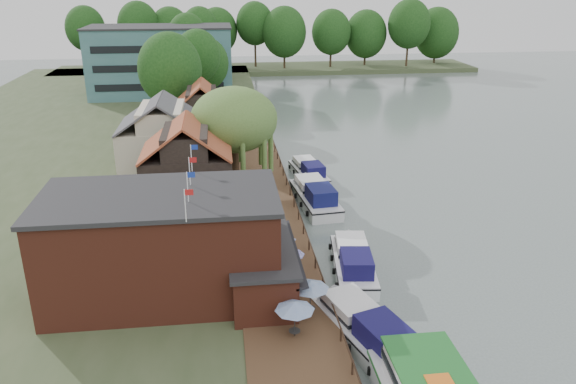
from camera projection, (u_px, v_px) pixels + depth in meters
name	position (u px, v px, depth m)	size (l,w,h in m)	color
ground	(388.00, 283.00, 41.67)	(260.00, 260.00, 0.00)	#576562
land_bank	(77.00, 154.00, 70.52)	(50.00, 140.00, 1.00)	#384728
quay_deck	(268.00, 222.00, 49.65)	(6.00, 50.00, 0.10)	#47301E
quay_rail	(298.00, 213.00, 50.26)	(0.20, 49.00, 1.00)	black
pub	(193.00, 243.00, 37.49)	(20.00, 11.00, 7.30)	maroon
hotel_block	(161.00, 61.00, 101.49)	(25.40, 12.40, 12.30)	#38666B
cottage_a	(187.00, 165.00, 51.06)	(8.60, 7.60, 8.50)	black
cottage_b	(163.00, 137.00, 59.99)	(9.60, 8.60, 8.50)	beige
cottage_c	(203.00, 117.00, 68.79)	(7.60, 7.60, 8.50)	black
willow	(235.00, 139.00, 55.86)	(8.60, 8.60, 10.43)	#476B2D
umbrella_0	(295.00, 319.00, 33.31)	(2.40, 2.40, 2.38)	#1A4690
umbrella_1	(310.00, 297.00, 35.61)	(2.40, 2.40, 2.38)	navy
umbrella_2	(291.00, 263.00, 39.90)	(1.97, 1.97, 2.38)	navy
umbrella_3	(282.00, 248.00, 42.09)	(2.19, 2.19, 2.38)	navy
umbrella_4	(274.00, 233.00, 44.46)	(2.09, 2.09, 2.38)	#1B1F94
cruiser_0	(364.00, 324.00, 34.58)	(3.38, 10.43, 2.55)	silver
cruiser_1	(353.00, 258.00, 42.85)	(3.23, 9.99, 2.43)	white
cruiser_2	(315.00, 193.00, 55.51)	(3.48, 10.76, 2.64)	silver
cruiser_3	(309.00, 169.00, 63.08)	(3.01, 9.33, 2.24)	white
bank_tree_0	(171.00, 84.00, 74.92)	(8.45, 8.45, 13.77)	#143811
bank_tree_1	(199.00, 74.00, 84.34)	(6.79, 6.79, 13.29)	#143811
bank_tree_2	(207.00, 72.00, 92.18)	(7.32, 7.32, 11.34)	#143811
bank_tree_3	(188.00, 51.00, 107.89)	(7.43, 7.43, 14.14)	#143811
bank_tree_4	(211.00, 52.00, 116.44)	(7.22, 7.22, 11.63)	#143811
bank_tree_5	(200.00, 41.00, 123.48)	(7.80, 7.80, 14.52)	#143811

